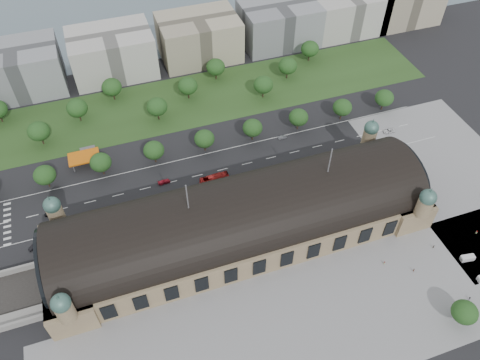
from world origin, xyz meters
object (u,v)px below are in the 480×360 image
object	(u,v)px
parked_car_1	(76,228)
pedestrian_0	(384,263)
traffic_car_2	(50,213)
parked_car_0	(33,247)
traffic_car_1	(49,207)
pedestrian_2	(433,247)
traffic_car_6	(389,131)
petrol_station	(86,154)
van_east	(467,258)
bus_mid	(207,189)
pedestrian_4	(469,299)
bus_east	(302,165)
pedestrian_5	(477,232)
traffic_car_3	(164,182)
pedestrian_1	(414,270)
parked_car_3	(139,213)
parked_car_5	(141,211)
bus_west	(215,179)
traffic_car_4	(240,179)
traffic_car_5	(282,137)
parked_car_6	(159,209)
parked_car_4	(100,230)
parked_car_2	(69,238)

from	to	relation	value
parked_car_1	pedestrian_0	world-z (taller)	pedestrian_0
traffic_car_2	parked_car_0	bearing A→B (deg)	-28.47
parked_car_1	traffic_car_1	bearing A→B (deg)	-178.63
pedestrian_0	pedestrian_2	xyz separation A→B (m)	(22.40, 0.34, -0.00)
parked_car_1	traffic_car_6	bearing A→B (deg)	62.18
petrol_station	pedestrian_0	xyz separation A→B (m)	(101.59, -96.13, -2.13)
petrol_station	van_east	bearing A→B (deg)	-38.28
bus_mid	pedestrian_4	size ratio (longest dim) A/B	8.35
traffic_car_1	pedestrian_0	world-z (taller)	pedestrian_0
pedestrian_4	van_east	bearing A→B (deg)	-150.31
petrol_station	bus_east	bearing A→B (deg)	-22.35
pedestrian_2	pedestrian_5	xyz separation A→B (m)	(20.73, 0.33, 0.07)
traffic_car_3	pedestrian_1	bearing A→B (deg)	-138.97
bus_mid	pedestrian_1	bearing A→B (deg)	-140.60
parked_car_3	parked_car_5	bearing A→B (deg)	83.92
pedestrian_0	pedestrian_2	size ratio (longest dim) A/B	1.01
bus_west	bus_mid	size ratio (longest dim) A/B	1.03
parked_car_1	pedestrian_0	bearing A→B (deg)	31.34
traffic_car_4	pedestrian_0	world-z (taller)	pedestrian_0
traffic_car_5	parked_car_1	xyz separation A→B (m)	(-101.37, -23.91, 0.02)
parked_car_6	bus_west	world-z (taller)	bus_west
traffic_car_2	parked_car_0	xyz separation A→B (m)	(-7.31, -15.50, 0.09)
parked_car_6	bus_west	bearing A→B (deg)	85.38
traffic_car_2	parked_car_4	distance (m)	24.39
pedestrian_5	parked_car_6	bearing A→B (deg)	-122.36
traffic_car_6	pedestrian_0	size ratio (longest dim) A/B	3.54
traffic_car_4	traffic_car_6	bearing A→B (deg)	94.53
parked_car_2	parked_car_6	world-z (taller)	parked_car_2
traffic_car_3	bus_east	bearing A→B (deg)	-105.84
traffic_car_1	traffic_car_5	size ratio (longest dim) A/B	0.92
bus_mid	traffic_car_6	bearing A→B (deg)	-89.79
parked_car_0	parked_car_3	xyz separation A→B (m)	(42.67, 3.55, -0.02)
petrol_station	traffic_car_1	world-z (taller)	petrol_station
parked_car_1	petrol_station	bearing A→B (deg)	135.22
parked_car_5	parked_car_2	bearing A→B (deg)	-112.54
van_east	bus_mid	bearing A→B (deg)	150.45
parked_car_0	pedestrian_0	size ratio (longest dim) A/B	2.69
pedestrian_0	pedestrian_2	bearing A→B (deg)	8.31
traffic_car_2	pedestrian_0	world-z (taller)	pedestrian_0
parked_car_4	pedestrian_2	distance (m)	134.22
parked_car_5	traffic_car_3	bearing A→B (deg)	106.50
traffic_car_2	parked_car_3	size ratio (longest dim) A/B	1.11
traffic_car_3	parked_car_2	size ratio (longest dim) A/B	1.00
traffic_car_3	parked_car_2	distance (m)	46.51
van_east	pedestrian_4	distance (m)	17.68
traffic_car_1	parked_car_0	distance (m)	20.31
parked_car_4	parked_car_6	xyz separation A→B (m)	(25.10, 2.98, 0.02)
parked_car_1	pedestrian_5	distance (m)	163.52
bus_east	pedestrian_4	distance (m)	86.68
parked_car_0	traffic_car_4	bearing A→B (deg)	62.20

